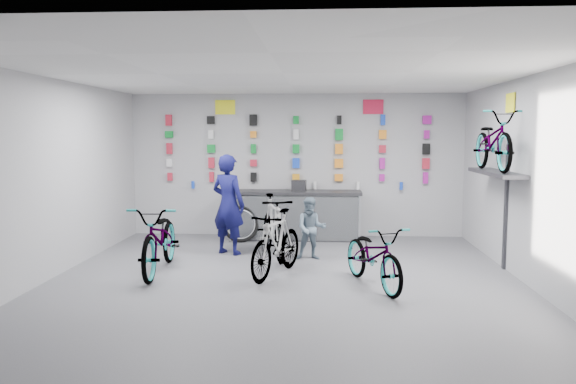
# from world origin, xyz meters

# --- Properties ---
(floor) EXTENTS (8.00, 8.00, 0.00)m
(floor) POSITION_xyz_m (0.00, 0.00, 0.00)
(floor) COLOR #525257
(floor) RESTS_ON ground
(ceiling) EXTENTS (8.00, 8.00, 0.00)m
(ceiling) POSITION_xyz_m (0.00, 0.00, 3.00)
(ceiling) COLOR white
(ceiling) RESTS_ON wall_back
(wall_back) EXTENTS (7.00, 0.00, 7.00)m
(wall_back) POSITION_xyz_m (0.00, 4.00, 1.50)
(wall_back) COLOR #AFAFB2
(wall_back) RESTS_ON floor
(wall_front) EXTENTS (7.00, 0.00, 7.00)m
(wall_front) POSITION_xyz_m (0.00, -4.00, 1.50)
(wall_front) COLOR #AFAFB2
(wall_front) RESTS_ON floor
(wall_left) EXTENTS (0.00, 8.00, 8.00)m
(wall_left) POSITION_xyz_m (-3.50, 0.00, 1.50)
(wall_left) COLOR #AFAFB2
(wall_left) RESTS_ON floor
(wall_right) EXTENTS (0.00, 8.00, 8.00)m
(wall_right) POSITION_xyz_m (3.50, 0.00, 1.50)
(wall_right) COLOR #AFAFB2
(wall_right) RESTS_ON floor
(counter) EXTENTS (2.70, 0.66, 1.00)m
(counter) POSITION_xyz_m (0.00, 3.54, 0.49)
(counter) COLOR black
(counter) RESTS_ON floor
(merch_wall) EXTENTS (5.57, 0.08, 1.57)m
(merch_wall) POSITION_xyz_m (0.08, 3.93, 1.81)
(merch_wall) COLOR red
(merch_wall) RESTS_ON wall_back
(wall_bracket) EXTENTS (0.39, 1.90, 2.00)m
(wall_bracket) POSITION_xyz_m (3.33, 1.20, 1.46)
(wall_bracket) COLOR #333338
(wall_bracket) RESTS_ON wall_right
(sign_left) EXTENTS (0.42, 0.02, 0.30)m
(sign_left) POSITION_xyz_m (-1.50, 3.98, 2.72)
(sign_left) COLOR #FFF920
(sign_left) RESTS_ON wall_back
(sign_right) EXTENTS (0.42, 0.02, 0.30)m
(sign_right) POSITION_xyz_m (1.60, 3.98, 2.72)
(sign_right) COLOR #D61F42
(sign_right) RESTS_ON wall_back
(sign_side) EXTENTS (0.02, 0.40, 0.30)m
(sign_side) POSITION_xyz_m (3.48, 1.20, 2.65)
(sign_side) COLOR #FFF920
(sign_side) RESTS_ON wall_right
(bike_left) EXTENTS (0.85, 2.10, 1.08)m
(bike_left) POSITION_xyz_m (-1.97, 0.64, 0.54)
(bike_left) COLOR gray
(bike_left) RESTS_ON floor
(bike_center) EXTENTS (1.04, 1.74, 1.01)m
(bike_center) POSITION_xyz_m (-0.14, 0.53, 0.50)
(bike_center) COLOR gray
(bike_center) RESTS_ON floor
(bike_right) EXTENTS (1.17, 1.83, 0.91)m
(bike_right) POSITION_xyz_m (1.29, 0.00, 0.45)
(bike_right) COLOR gray
(bike_right) RESTS_ON floor
(bike_service) EXTENTS (0.99, 1.91, 1.10)m
(bike_service) POSITION_xyz_m (-0.30, 1.82, 0.55)
(bike_service) COLOR gray
(bike_service) RESTS_ON floor
(bike_wall) EXTENTS (0.63, 1.80, 0.95)m
(bike_wall) POSITION_xyz_m (3.25, 1.20, 2.05)
(bike_wall) COLOR gray
(bike_wall) RESTS_ON wall_bracket
(clerk) EXTENTS (0.78, 0.68, 1.80)m
(clerk) POSITION_xyz_m (-1.13, 2.06, 0.90)
(clerk) COLOR #0D0E44
(clerk) RESTS_ON floor
(customer) EXTENTS (0.54, 0.42, 1.08)m
(customer) POSITION_xyz_m (0.37, 1.71, 0.54)
(customer) COLOR slate
(customer) RESTS_ON floor
(spare_wheel) EXTENTS (0.76, 0.39, 0.73)m
(spare_wheel) POSITION_xyz_m (-1.07, 3.17, 0.36)
(spare_wheel) COLOR black
(spare_wheel) RESTS_ON floor
(register) EXTENTS (0.30, 0.32, 0.22)m
(register) POSITION_xyz_m (0.08, 3.55, 1.11)
(register) COLOR black
(register) RESTS_ON counter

